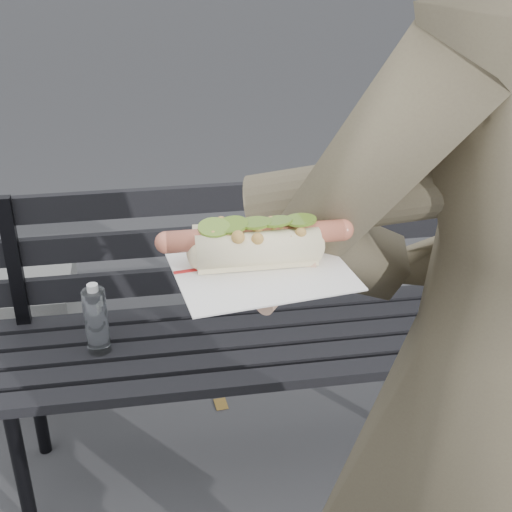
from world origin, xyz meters
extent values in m
cylinder|color=black|center=(-0.57, 0.75, 0.23)|extent=(0.04, 0.04, 0.45)
cylinder|color=black|center=(-0.57, 1.09, 0.23)|extent=(0.04, 0.04, 0.45)
cylinder|color=black|center=(0.77, 0.75, 0.23)|extent=(0.04, 0.04, 0.45)
cylinder|color=black|center=(0.77, 1.09, 0.23)|extent=(0.04, 0.04, 0.45)
cube|color=black|center=(0.10, 0.74, 0.47)|extent=(1.50, 0.07, 0.03)
cube|color=black|center=(0.10, 0.83, 0.47)|extent=(1.50, 0.07, 0.03)
cube|color=black|center=(0.10, 0.92, 0.47)|extent=(1.50, 0.07, 0.03)
cube|color=black|center=(0.10, 1.01, 0.47)|extent=(1.50, 0.07, 0.03)
cube|color=black|center=(0.10, 1.10, 0.47)|extent=(1.50, 0.07, 0.03)
cube|color=black|center=(-0.57, 1.11, 0.67)|extent=(0.04, 0.03, 0.42)
cube|color=black|center=(0.77, 1.11, 0.67)|extent=(0.04, 0.03, 0.42)
cube|color=black|center=(0.10, 1.13, 0.57)|extent=(1.50, 0.02, 0.08)
cube|color=black|center=(0.10, 1.13, 0.70)|extent=(1.50, 0.02, 0.08)
cube|color=black|center=(0.10, 1.13, 0.83)|extent=(1.50, 0.02, 0.08)
cylinder|color=white|center=(-0.34, 0.93, 0.57)|extent=(0.06, 0.06, 0.19)
cylinder|color=white|center=(-0.34, 0.93, 0.68)|extent=(0.03, 0.03, 0.02)
imported|color=brown|center=(0.32, 0.02, 0.96)|extent=(0.74, 0.52, 1.92)
cylinder|color=brown|center=(0.19, 0.03, 1.30)|extent=(0.51, 0.23, 0.19)
cylinder|color=#D8A384|center=(-0.02, -0.04, 1.23)|extent=(0.09, 0.08, 0.07)
ellipsoid|color=#D8A384|center=(-0.06, -0.05, 1.23)|extent=(0.10, 0.12, 0.03)
cylinder|color=#D8A384|center=(-0.11, -0.08, 1.23)|extent=(0.05, 0.02, 0.02)
cylinder|color=#D8A384|center=(-0.11, -0.06, 1.23)|extent=(0.05, 0.02, 0.02)
cylinder|color=#D8A384|center=(-0.11, -0.04, 1.23)|extent=(0.05, 0.02, 0.02)
cylinder|color=#D8A384|center=(-0.11, -0.02, 1.23)|extent=(0.05, 0.02, 0.02)
cylinder|color=#D8A384|center=(-0.05, -0.11, 1.23)|extent=(0.04, 0.05, 0.02)
cube|color=white|center=(-0.06, -0.05, 1.25)|extent=(0.21, 0.21, 0.00)
cube|color=#B21E1E|center=(-0.06, -0.05, 1.25)|extent=(0.19, 0.03, 0.00)
cylinder|color=#C1644A|center=(-0.06, -0.05, 1.28)|extent=(0.20, 0.02, 0.02)
sphere|color=#C1644A|center=(-0.16, -0.05, 1.28)|extent=(0.03, 0.02, 0.02)
sphere|color=#C1644A|center=(0.04, -0.05, 1.28)|extent=(0.02, 0.02, 0.02)
sphere|color=#9E6B2D|center=(-0.01, -0.07, 1.29)|extent=(0.01, 0.01, 0.01)
sphere|color=#9E6B2D|center=(-0.09, -0.06, 1.29)|extent=(0.01, 0.01, 0.01)
sphere|color=#9E6B2D|center=(-0.11, -0.06, 1.29)|extent=(0.01, 0.01, 0.01)
sphere|color=#9E6B2D|center=(-0.01, -0.04, 1.28)|extent=(0.01, 0.01, 0.01)
sphere|color=#9E6B2D|center=(-0.04, -0.03, 1.29)|extent=(0.01, 0.01, 0.01)
sphere|color=#9E6B2D|center=(-0.05, -0.06, 1.28)|extent=(0.01, 0.01, 0.01)
sphere|color=#9E6B2D|center=(-0.08, -0.05, 1.28)|extent=(0.01, 0.01, 0.01)
sphere|color=#9E6B2D|center=(-0.11, -0.03, 1.28)|extent=(0.01, 0.01, 0.01)
sphere|color=#9E6B2D|center=(-0.04, -0.06, 1.29)|extent=(0.01, 0.01, 0.01)
sphere|color=#9E6B2D|center=(-0.03, -0.07, 1.28)|extent=(0.01, 0.01, 0.01)
sphere|color=#9E6B2D|center=(-0.09, -0.04, 1.29)|extent=(0.01, 0.01, 0.01)
sphere|color=#9E6B2D|center=(-0.05, -0.05, 1.29)|extent=(0.01, 0.01, 0.01)
sphere|color=#9E6B2D|center=(-0.02, -0.06, 1.29)|extent=(0.01, 0.01, 0.01)
sphere|color=#9E6B2D|center=(-0.06, -0.06, 1.29)|extent=(0.01, 0.01, 0.01)
sphere|color=#9E6B2D|center=(-0.09, -0.03, 1.29)|extent=(0.01, 0.01, 0.01)
sphere|color=#9E6B2D|center=(-0.03, -0.06, 1.28)|extent=(0.01, 0.01, 0.01)
sphere|color=#9E6B2D|center=(-0.08, -0.06, 1.29)|extent=(0.01, 0.01, 0.01)
sphere|color=#9E6B2D|center=(-0.04, -0.04, 1.29)|extent=(0.01, 0.01, 0.01)
sphere|color=#9E6B2D|center=(-0.05, -0.06, 1.28)|extent=(0.01, 0.01, 0.01)
sphere|color=#9E6B2D|center=(-0.02, -0.07, 1.28)|extent=(0.01, 0.01, 0.01)
sphere|color=#9E6B2D|center=(-0.10, -0.05, 1.28)|extent=(0.01, 0.01, 0.01)
sphere|color=#9E6B2D|center=(-0.06, -0.04, 1.29)|extent=(0.01, 0.01, 0.01)
sphere|color=#9E6B2D|center=(-0.08, -0.08, 1.29)|extent=(0.01, 0.01, 0.01)
sphere|color=#9E6B2D|center=(-0.01, -0.04, 1.29)|extent=(0.01, 0.01, 0.01)
sphere|color=#9E6B2D|center=(-0.06, -0.04, 1.28)|extent=(0.01, 0.01, 0.01)
sphere|color=#9E6B2D|center=(-0.06, -0.08, 1.29)|extent=(0.01, 0.01, 0.01)
sphere|color=#9E6B2D|center=(-0.10, -0.03, 1.29)|extent=(0.01, 0.01, 0.01)
sphere|color=#9E6B2D|center=(-0.09, -0.03, 1.29)|extent=(0.01, 0.01, 0.01)
sphere|color=#9E6B2D|center=(-0.09, -0.04, 1.29)|extent=(0.01, 0.01, 0.01)
sphere|color=#9E6B2D|center=(0.00, -0.03, 1.28)|extent=(0.01, 0.01, 0.01)
cylinder|color=#587C21|center=(-0.11, -0.05, 1.29)|extent=(0.04, 0.04, 0.01)
cylinder|color=#587C21|center=(-0.09, -0.05, 1.29)|extent=(0.04, 0.04, 0.01)
cylinder|color=#587C21|center=(-0.06, -0.05, 1.30)|extent=(0.04, 0.04, 0.01)
cylinder|color=#587C21|center=(-0.04, -0.05, 1.30)|extent=(0.04, 0.04, 0.01)
cylinder|color=#587C21|center=(-0.01, -0.05, 1.30)|extent=(0.04, 0.04, 0.01)
cube|color=brown|center=(0.25, 1.96, 0.00)|extent=(0.09, 0.10, 0.00)
cube|color=brown|center=(0.02, 1.23, 0.00)|extent=(0.05, 0.06, 0.00)
camera|label=1|loc=(-0.17, -0.76, 1.63)|focal=50.00mm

